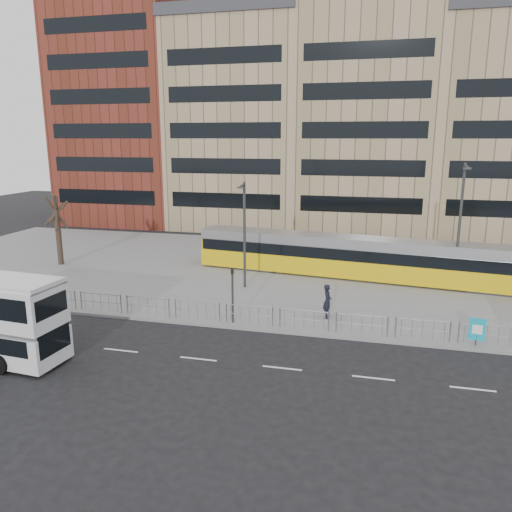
% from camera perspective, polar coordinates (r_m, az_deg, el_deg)
% --- Properties ---
extents(ground, '(120.00, 120.00, 0.00)m').
position_cam_1_polar(ground, '(26.95, 0.42, -8.61)').
color(ground, black).
rests_on(ground, ground).
extents(plaza, '(64.00, 24.00, 0.15)m').
position_cam_1_polar(plaza, '(38.11, 4.62, -1.90)').
color(plaza, gray).
rests_on(plaza, ground).
extents(kerb, '(64.00, 0.25, 0.17)m').
position_cam_1_polar(kerb, '(26.97, 0.44, -8.43)').
color(kerb, gray).
rests_on(kerb, ground).
extents(building_row, '(70.40, 18.40, 31.20)m').
position_cam_1_polar(building_row, '(58.80, 10.09, 15.94)').
color(building_row, maroon).
rests_on(building_row, ground).
extents(pedestrian_barrier, '(32.07, 0.07, 1.10)m').
position_cam_1_polar(pedestrian_barrier, '(26.70, 4.88, -6.62)').
color(pedestrian_barrier, '#92949A').
rests_on(pedestrian_barrier, plaza).
extents(road_markings, '(62.00, 0.12, 0.01)m').
position_cam_1_polar(road_markings, '(23.18, 0.53, -12.42)').
color(road_markings, white).
rests_on(road_markings, ground).
extents(tram, '(25.39, 5.55, 2.98)m').
position_cam_1_polar(tram, '(36.71, 12.42, -0.24)').
color(tram, '#DFB50C').
rests_on(tram, plaza).
extents(ad_panel, '(0.75, 0.16, 1.41)m').
position_cam_1_polar(ad_panel, '(26.81, 23.95, -7.72)').
color(ad_panel, '#2D2D30').
rests_on(ad_panel, plaza).
extents(pedestrian, '(0.57, 0.77, 1.95)m').
position_cam_1_polar(pedestrian, '(28.47, 8.16, -5.12)').
color(pedestrian, black).
rests_on(pedestrian, plaza).
extents(traffic_light_west, '(0.17, 0.20, 3.10)m').
position_cam_1_polar(traffic_light_west, '(27.19, -2.70, -3.68)').
color(traffic_light_west, '#2D2D30').
rests_on(traffic_light_west, plaza).
extents(lamp_post_west, '(0.45, 1.04, 7.15)m').
position_cam_1_polar(lamp_post_west, '(33.14, -1.35, 2.94)').
color(lamp_post_west, '#2D2D30').
rests_on(lamp_post_west, plaza).
extents(lamp_post_east, '(0.45, 1.04, 8.40)m').
position_cam_1_polar(lamp_post_east, '(34.85, 22.27, 3.52)').
color(lamp_post_east, '#2D2D30').
rests_on(lamp_post_east, plaza).
extents(bare_tree, '(4.84, 4.84, 7.99)m').
position_cam_1_polar(bare_tree, '(42.26, -22.03, 6.76)').
color(bare_tree, black).
rests_on(bare_tree, plaza).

